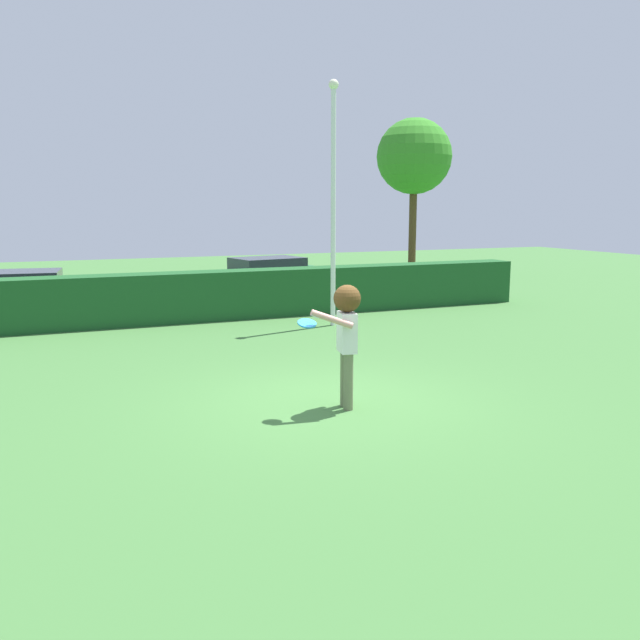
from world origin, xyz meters
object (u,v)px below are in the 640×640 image
at_px(lamppost, 333,193).
at_px(parked_car_green, 268,274).
at_px(person, 346,327).
at_px(frisbee, 307,323).
at_px(parked_car_red, 16,292).
at_px(oak_tree, 414,157).

height_order(lamppost, parked_car_green, lamppost).
distance_m(person, frisbee, 0.64).
distance_m(parked_car_red, oak_tree, 16.78).
bearing_deg(oak_tree, parked_car_green, -154.87).
height_order(frisbee, lamppost, lamppost).
relative_size(person, frisbee, 6.81).
height_order(person, parked_car_green, person).
relative_size(lamppost, parked_car_red, 1.34).
height_order(lamppost, oak_tree, oak_tree).
relative_size(parked_car_red, oak_tree, 0.67).
bearing_deg(frisbee, person, 3.62).
bearing_deg(lamppost, parked_car_red, 149.95).
bearing_deg(parked_car_red, frisbee, -69.18).
height_order(person, frisbee, person).
xyz_separation_m(lamppost, parked_car_red, (-7.26, 4.20, -2.56)).
xyz_separation_m(parked_car_red, oak_tree, (15.27, 5.50, 4.26)).
relative_size(parked_car_red, parked_car_green, 0.98).
xyz_separation_m(person, oak_tree, (10.62, 16.05, 3.74)).
distance_m(person, lamppost, 7.16).
height_order(lamppost, parked_car_red, lamppost).
xyz_separation_m(person, parked_car_green, (2.93, 12.44, -0.52)).
relative_size(frisbee, lamppost, 0.05).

